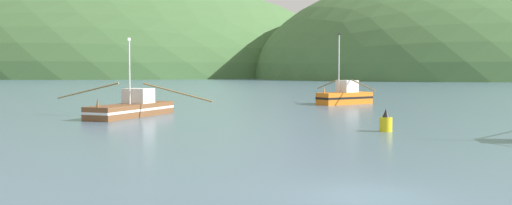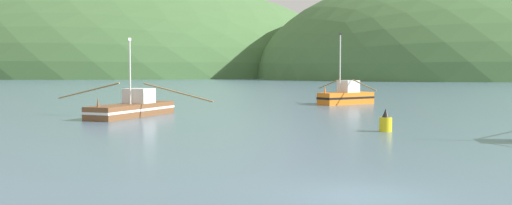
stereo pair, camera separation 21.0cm
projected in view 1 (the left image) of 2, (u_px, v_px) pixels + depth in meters
name	position (u px, v px, depth m)	size (l,w,h in m)	color
ground_plane	(366.00, 196.00, 16.82)	(600.00, 600.00, 0.00)	slate
hill_mid_right	(464.00, 78.00, 208.31)	(149.44, 119.55, 74.21)	#47703D
hill_far_center	(128.00, 76.00, 258.02)	(196.55, 157.24, 81.59)	#47703D
fishing_boat_brown	(132.00, 108.00, 44.44)	(11.78, 8.90, 5.88)	brown
fishing_boat_orange	(345.00, 96.00, 59.54)	(6.33, 7.53, 7.10)	orange
channel_buoy	(386.00, 122.00, 33.97)	(0.72, 0.72, 1.32)	yellow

